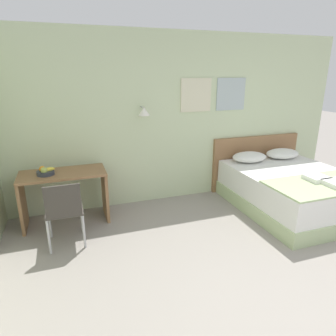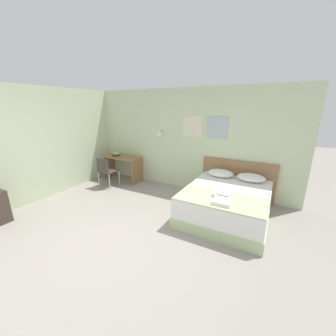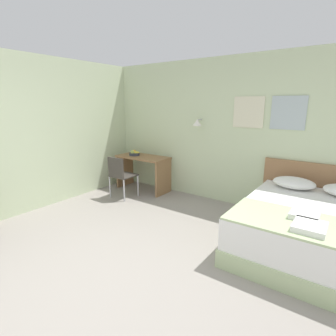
{
  "view_description": "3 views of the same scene",
  "coord_description": "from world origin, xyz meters",
  "px_view_note": "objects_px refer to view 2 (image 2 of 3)",
  "views": [
    {
      "loc": [
        -1.68,
        -1.55,
        2.05
      ],
      "look_at": [
        -0.6,
        1.55,
        0.99
      ],
      "focal_mm": 32.0,
      "sensor_mm": 36.0,
      "label": 1
    },
    {
      "loc": [
        2.35,
        -2.05,
        2.19
      ],
      "look_at": [
        0.25,
        1.8,
        0.87
      ],
      "focal_mm": 22.0,
      "sensor_mm": 36.0,
      "label": 2
    },
    {
      "loc": [
        1.88,
        -1.58,
        1.84
      ],
      "look_at": [
        -0.5,
        1.74,
        0.83
      ],
      "focal_mm": 28.0,
      "sensor_mm": 36.0,
      "label": 3
    }
  ],
  "objects_px": {
    "pillow_left": "(221,173)",
    "folded_towel_mid_bed": "(222,201)",
    "folded_towel_near_foot": "(222,194)",
    "desk_chair": "(106,170)",
    "headboard": "(237,180)",
    "desk": "(122,164)",
    "fruit_bowl": "(116,154)",
    "bed": "(227,203)",
    "pillow_right": "(251,178)",
    "throw_blanket": "(220,199)"
  },
  "relations": [
    {
      "from": "pillow_left",
      "to": "folded_towel_mid_bed",
      "type": "xyz_separation_m",
      "value": [
        0.41,
        -1.42,
        -0.03
      ]
    },
    {
      "from": "folded_towel_near_foot",
      "to": "desk_chair",
      "type": "xyz_separation_m",
      "value": [
        -3.33,
        0.46,
        -0.15
      ]
    },
    {
      "from": "headboard",
      "to": "desk",
      "type": "xyz_separation_m",
      "value": [
        -3.33,
        -0.31,
        0.04
      ]
    },
    {
      "from": "folded_towel_mid_bed",
      "to": "fruit_bowl",
      "type": "relative_size",
      "value": 1.38
    },
    {
      "from": "bed",
      "to": "folded_towel_near_foot",
      "type": "distance_m",
      "value": 0.56
    },
    {
      "from": "pillow_left",
      "to": "pillow_right",
      "type": "bearing_deg",
      "value": 0.0
    },
    {
      "from": "desk",
      "to": "headboard",
      "type": "bearing_deg",
      "value": 5.31
    },
    {
      "from": "pillow_left",
      "to": "desk_chair",
      "type": "xyz_separation_m",
      "value": [
        -3.01,
        -0.69,
        -0.18
      ]
    },
    {
      "from": "pillow_left",
      "to": "throw_blanket",
      "type": "bearing_deg",
      "value": -75.16
    },
    {
      "from": "pillow_left",
      "to": "folded_towel_mid_bed",
      "type": "height_order",
      "value": "pillow_left"
    },
    {
      "from": "pillow_right",
      "to": "fruit_bowl",
      "type": "bearing_deg",
      "value": -179.23
    },
    {
      "from": "desk",
      "to": "fruit_bowl",
      "type": "xyz_separation_m",
      "value": [
        -0.21,
        -0.04,
        0.27
      ]
    },
    {
      "from": "bed",
      "to": "folded_towel_near_foot",
      "type": "height_order",
      "value": "folded_towel_near_foot"
    },
    {
      "from": "fruit_bowl",
      "to": "pillow_left",
      "type": "bearing_deg",
      "value": 0.94
    },
    {
      "from": "folded_towel_mid_bed",
      "to": "desk_chair",
      "type": "distance_m",
      "value": 3.5
    },
    {
      "from": "pillow_left",
      "to": "folded_towel_mid_bed",
      "type": "bearing_deg",
      "value": -73.88
    },
    {
      "from": "throw_blanket",
      "to": "pillow_right",
      "type": "bearing_deg",
      "value": 75.16
    },
    {
      "from": "pillow_right",
      "to": "throw_blanket",
      "type": "xyz_separation_m",
      "value": [
        -0.34,
        -1.28,
        -0.07
      ]
    },
    {
      "from": "pillow_left",
      "to": "fruit_bowl",
      "type": "relative_size",
      "value": 2.47
    },
    {
      "from": "pillow_right",
      "to": "desk",
      "type": "bearing_deg",
      "value": -179.74
    },
    {
      "from": "desk_chair",
      "to": "fruit_bowl",
      "type": "height_order",
      "value": "fruit_bowl"
    },
    {
      "from": "headboard",
      "to": "fruit_bowl",
      "type": "distance_m",
      "value": 3.57
    },
    {
      "from": "headboard",
      "to": "throw_blanket",
      "type": "bearing_deg",
      "value": -90.0
    },
    {
      "from": "pillow_right",
      "to": "desk_chair",
      "type": "distance_m",
      "value": 3.76
    },
    {
      "from": "pillow_left",
      "to": "desk",
      "type": "xyz_separation_m",
      "value": [
        -2.99,
        -0.02,
        -0.16
      ]
    },
    {
      "from": "desk_chair",
      "to": "fruit_bowl",
      "type": "distance_m",
      "value": 0.72
    },
    {
      "from": "folded_towel_near_foot",
      "to": "fruit_bowl",
      "type": "height_order",
      "value": "fruit_bowl"
    },
    {
      "from": "folded_towel_mid_bed",
      "to": "desk_chair",
      "type": "relative_size",
      "value": 0.4
    },
    {
      "from": "headboard",
      "to": "folded_towel_mid_bed",
      "type": "height_order",
      "value": "headboard"
    },
    {
      "from": "pillow_right",
      "to": "desk",
      "type": "relative_size",
      "value": 0.53
    },
    {
      "from": "bed",
      "to": "fruit_bowl",
      "type": "height_order",
      "value": "fruit_bowl"
    },
    {
      "from": "folded_towel_mid_bed",
      "to": "fruit_bowl",
      "type": "bearing_deg",
      "value": 159.28
    },
    {
      "from": "throw_blanket",
      "to": "fruit_bowl",
      "type": "distance_m",
      "value": 3.76
    },
    {
      "from": "headboard",
      "to": "desk",
      "type": "distance_m",
      "value": 3.35
    },
    {
      "from": "headboard",
      "to": "pillow_right",
      "type": "xyz_separation_m",
      "value": [
        0.34,
        -0.29,
        0.2
      ]
    },
    {
      "from": "pillow_right",
      "to": "pillow_left",
      "type": "bearing_deg",
      "value": 180.0
    },
    {
      "from": "throw_blanket",
      "to": "pillow_left",
      "type": "bearing_deg",
      "value": 104.84
    },
    {
      "from": "pillow_right",
      "to": "folded_towel_near_foot",
      "type": "xyz_separation_m",
      "value": [
        -0.36,
        -1.15,
        -0.03
      ]
    },
    {
      "from": "throw_blanket",
      "to": "folded_towel_mid_bed",
      "type": "bearing_deg",
      "value": -62.74
    },
    {
      "from": "pillow_right",
      "to": "throw_blanket",
      "type": "distance_m",
      "value": 1.33
    },
    {
      "from": "bed",
      "to": "desk",
      "type": "distance_m",
      "value": 3.41
    },
    {
      "from": "pillow_right",
      "to": "desk",
      "type": "distance_m",
      "value": 3.68
    },
    {
      "from": "folded_towel_mid_bed",
      "to": "throw_blanket",
      "type": "bearing_deg",
      "value": 117.26
    },
    {
      "from": "pillow_right",
      "to": "folded_towel_near_foot",
      "type": "distance_m",
      "value": 1.2
    },
    {
      "from": "folded_towel_near_foot",
      "to": "pillow_left",
      "type": "bearing_deg",
      "value": 105.77
    },
    {
      "from": "throw_blanket",
      "to": "desk_chair",
      "type": "bearing_deg",
      "value": 169.91
    },
    {
      "from": "bed",
      "to": "folded_towel_mid_bed",
      "type": "distance_m",
      "value": 0.79
    },
    {
      "from": "bed",
      "to": "desk_chair",
      "type": "distance_m",
      "value": 3.36
    },
    {
      "from": "throw_blanket",
      "to": "desk_chair",
      "type": "height_order",
      "value": "desk_chair"
    },
    {
      "from": "folded_towel_near_foot",
      "to": "desk",
      "type": "distance_m",
      "value": 3.51
    }
  ]
}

